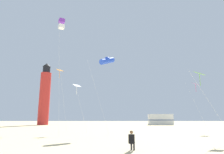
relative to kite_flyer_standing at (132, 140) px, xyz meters
The scene contains 9 objects.
kite_flyer_standing is the anchor object (origin of this frame).
kite_box_violet 15.97m from the kite_flyer_standing, 129.91° to the left, with size 0.85×0.85×12.96m.
kite_diamond_white 15.54m from the kite_flyer_standing, 113.56° to the left, with size 2.15×2.15×6.30m.
kite_diamond_rainbow 19.88m from the kite_flyer_standing, 54.95° to the left, with size 2.22×2.22×6.90m.
kite_diamond_lime 10.78m from the kite_flyer_standing, 39.83° to the left, with size 3.32×2.33×6.28m.
kite_tube_blue 14.40m from the kite_flyer_standing, 98.86° to the left, with size 3.49×3.67×9.70m.
kite_diamond_orange 19.97m from the kite_flyer_standing, 119.21° to the left, with size 1.99×1.99×9.06m.
lighthouse_distant 45.15m from the kite_flyer_standing, 115.83° to the left, with size 2.80×2.80×16.80m.
rv_van_white 42.60m from the kite_flyer_standing, 73.86° to the left, with size 6.47×2.43×2.80m.
Camera 1 is at (-0.78, -6.25, 1.92)m, focal length 30.95 mm.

